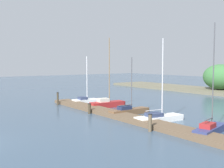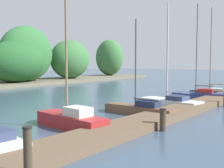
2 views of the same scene
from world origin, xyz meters
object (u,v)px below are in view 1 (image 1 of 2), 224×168
object	(u,v)px
sailboat_0	(86,100)
sailboat_3	(160,117)
sailboat_4	(211,128)
sailboat_1	(108,103)
sailboat_2	(130,111)
mooring_piling_1	(89,108)
mooring_piling_0	(58,98)
mooring_piling_2	(150,123)

from	to	relation	value
sailboat_0	sailboat_3	xyz separation A→B (m)	(12.15, -0.30, 0.02)
sailboat_3	sailboat_4	bearing A→B (deg)	-84.31
sailboat_0	sailboat_1	distance (m)	3.93
sailboat_1	sailboat_3	size ratio (longest dim) A/B	1.11
sailboat_0	sailboat_3	world-z (taller)	sailboat_3
sailboat_2	mooring_piling_1	bearing A→B (deg)	139.44
sailboat_3	mooring_piling_0	world-z (taller)	sailboat_3
sailboat_3	sailboat_4	distance (m)	4.70
sailboat_0	sailboat_3	bearing A→B (deg)	-85.76
sailboat_2	sailboat_4	world-z (taller)	sailboat_4
sailboat_1	sailboat_4	bearing A→B (deg)	-88.46
sailboat_1	mooring_piling_2	size ratio (longest dim) A/B	6.02
sailboat_4	mooring_piling_0	distance (m)	17.87
sailboat_1	mooring_piling_0	bearing A→B (deg)	132.38
sailboat_1	mooring_piling_2	bearing A→B (deg)	-104.93
sailboat_0	mooring_piling_2	xyz separation A→B (m)	(14.07, -3.29, 0.29)
sailboat_0	mooring_piling_2	distance (m)	14.45
sailboat_1	mooring_piling_0	size ratio (longest dim) A/B	5.13
sailboat_4	mooring_piling_2	distance (m)	4.03
sailboat_2	mooring_piling_0	size ratio (longest dim) A/B	3.65
sailboat_0	mooring_piling_0	xyz separation A→B (m)	(-0.79, -3.23, 0.39)
sailboat_1	sailboat_0	bearing A→B (deg)	100.35
sailboat_4	mooring_piling_1	xyz separation A→B (m)	(-10.91, -2.77, 0.13)
sailboat_0	mooring_piling_2	size ratio (longest dim) A/B	4.49
sailboat_0	sailboat_2	world-z (taller)	sailboat_0
sailboat_1	mooring_piling_0	xyz separation A→B (m)	(-4.70, -3.60, 0.29)
sailboat_3	mooring_piling_1	distance (m)	6.85
mooring_piling_0	sailboat_0	bearing A→B (deg)	76.26
sailboat_1	mooring_piling_0	distance (m)	5.92
sailboat_0	sailboat_4	size ratio (longest dim) A/B	0.75
sailboat_4	mooring_piling_1	size ratio (longest dim) A/B	7.66
sailboat_2	sailboat_4	xyz separation A→B (m)	(8.46, -0.05, 0.02)
sailboat_3	mooring_piling_2	xyz separation A→B (m)	(1.92, -3.00, 0.27)
sailboat_2	sailboat_4	bearing A→B (deg)	-89.91
sailboat_1	sailboat_3	bearing A→B (deg)	-89.74
mooring_piling_0	mooring_piling_2	bearing A→B (deg)	-0.25
sailboat_0	sailboat_2	xyz separation A→B (m)	(8.39, -0.34, 0.01)
sailboat_0	sailboat_3	size ratio (longest dim) A/B	0.82
sailboat_4	mooring_piling_1	bearing A→B (deg)	90.94
mooring_piling_0	mooring_piling_2	size ratio (longest dim) A/B	1.17
sailboat_1	sailboat_2	distance (m)	4.54
sailboat_4	mooring_piling_0	bearing A→B (deg)	85.84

